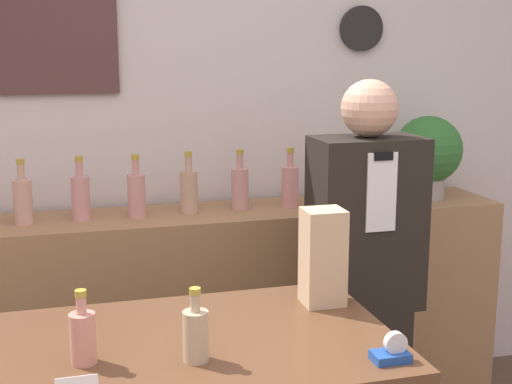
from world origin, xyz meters
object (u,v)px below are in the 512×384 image
Objects in this scene: tape_dispenser at (392,352)px; shopkeeper at (364,291)px; paper_bag at (323,257)px; potted_plant at (428,153)px.

shopkeeper is at bearing 69.93° from tape_dispenser.
paper_bag is at bearing 93.35° from tape_dispenser.
shopkeeper is 0.65m from paper_bag.
shopkeeper is 5.52× the size of paper_bag.
shopkeeper is 0.92m from potted_plant.
tape_dispenser is at bearing -121.25° from potted_plant.
shopkeeper reaches higher than tape_dispenser.
potted_plant is at bearing 58.75° from tape_dispenser.
paper_bag reaches higher than tape_dispenser.
shopkeeper is 4.06× the size of potted_plant.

